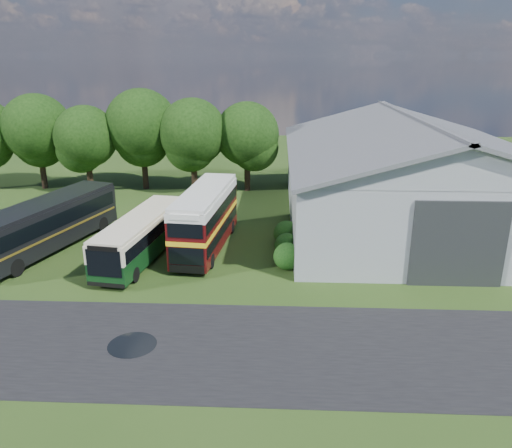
{
  "coord_description": "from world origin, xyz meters",
  "views": [
    {
      "loc": [
        4.98,
        -22.28,
        12.39
      ],
      "look_at": [
        3.6,
        8.0,
        2.15
      ],
      "focal_mm": 35.0,
      "sensor_mm": 36.0,
      "label": 1
    }
  ],
  "objects_px": {
    "bus_green_single": "(142,236)",
    "bus_dark_single": "(47,224)",
    "storage_shed": "(408,168)",
    "bus_maroon_double": "(206,219)"
  },
  "relations": [
    {
      "from": "bus_maroon_double",
      "to": "bus_green_single",
      "type": "bearing_deg",
      "value": -148.9
    },
    {
      "from": "storage_shed",
      "to": "bus_maroon_double",
      "type": "bearing_deg",
      "value": -155.01
    },
    {
      "from": "storage_shed",
      "to": "bus_green_single",
      "type": "distance_m",
      "value": 20.81
    },
    {
      "from": "bus_green_single",
      "to": "bus_dark_single",
      "type": "bearing_deg",
      "value": 178.1
    },
    {
      "from": "bus_dark_single",
      "to": "storage_shed",
      "type": "bearing_deg",
      "value": 32.74
    },
    {
      "from": "storage_shed",
      "to": "bus_maroon_double",
      "type": "height_order",
      "value": "storage_shed"
    },
    {
      "from": "storage_shed",
      "to": "bus_maroon_double",
      "type": "xyz_separation_m",
      "value": [
        -14.81,
        -6.9,
        -2.11
      ]
    },
    {
      "from": "bus_green_single",
      "to": "bus_dark_single",
      "type": "distance_m",
      "value": 6.82
    },
    {
      "from": "bus_green_single",
      "to": "bus_maroon_double",
      "type": "bearing_deg",
      "value": 33.56
    },
    {
      "from": "storage_shed",
      "to": "bus_dark_single",
      "type": "relative_size",
      "value": 2.02
    }
  ]
}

